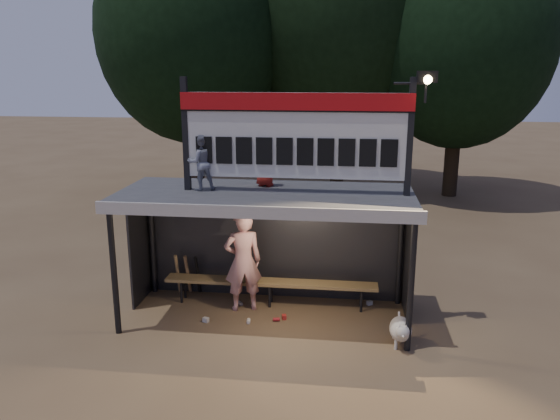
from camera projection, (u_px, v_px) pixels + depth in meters
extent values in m
plane|color=brown|center=(266.00, 317.00, 9.84)|extent=(80.00, 80.00, 0.00)
imported|color=silver|center=(243.00, 261.00, 9.93)|extent=(0.79, 0.64, 1.88)
imported|color=gray|center=(201.00, 162.00, 9.26)|extent=(0.58, 0.53, 0.96)
imported|color=maroon|center=(265.00, 162.00, 9.59)|extent=(0.49, 0.41, 0.85)
cube|color=#3B3B3D|center=(265.00, 195.00, 9.27)|extent=(5.00, 2.00, 0.12)
cube|color=beige|center=(256.00, 212.00, 8.30)|extent=(5.10, 0.06, 0.20)
cylinder|color=black|center=(114.00, 272.00, 8.98)|extent=(0.10, 0.10, 2.20)
cylinder|color=black|center=(411.00, 285.00, 8.41)|extent=(0.10, 0.10, 2.20)
cylinder|color=black|center=(152.00, 239.00, 10.71)|extent=(0.10, 0.10, 2.20)
cylinder|color=black|center=(400.00, 249.00, 10.14)|extent=(0.10, 0.10, 2.20)
cube|color=black|center=(274.00, 242.00, 10.52)|extent=(5.00, 0.04, 2.20)
cube|color=black|center=(139.00, 245.00, 10.34)|extent=(0.04, 1.00, 2.20)
cube|color=black|center=(408.00, 256.00, 9.75)|extent=(0.04, 1.00, 2.20)
cylinder|color=black|center=(273.00, 189.00, 10.26)|extent=(5.00, 0.06, 0.06)
cube|color=black|center=(186.00, 134.00, 9.18)|extent=(0.10, 0.10, 1.90)
cube|color=black|center=(410.00, 138.00, 8.74)|extent=(0.10, 0.10, 1.90)
cube|color=silver|center=(295.00, 136.00, 8.96)|extent=(3.80, 0.08, 1.40)
cube|color=#B60D10|center=(295.00, 102.00, 8.77)|extent=(3.80, 0.04, 0.28)
cube|color=black|center=(295.00, 111.00, 8.80)|extent=(3.80, 0.02, 0.03)
cube|color=black|center=(204.00, 150.00, 9.15)|extent=(0.27, 0.03, 0.45)
cube|color=black|center=(224.00, 150.00, 9.11)|extent=(0.27, 0.03, 0.45)
cube|color=black|center=(244.00, 151.00, 9.07)|extent=(0.27, 0.03, 0.45)
cube|color=black|center=(264.00, 151.00, 9.03)|extent=(0.27, 0.03, 0.45)
cube|color=black|center=(284.00, 151.00, 8.99)|extent=(0.27, 0.03, 0.45)
cube|color=black|center=(305.00, 152.00, 8.95)|extent=(0.27, 0.03, 0.45)
cube|color=black|center=(326.00, 152.00, 8.91)|extent=(0.27, 0.03, 0.45)
cube|color=black|center=(347.00, 152.00, 8.87)|extent=(0.27, 0.03, 0.45)
cube|color=black|center=(368.00, 153.00, 8.83)|extent=(0.27, 0.03, 0.45)
cube|color=black|center=(389.00, 153.00, 8.79)|extent=(0.27, 0.03, 0.45)
cylinder|color=black|center=(410.00, 83.00, 8.53)|extent=(0.50, 0.04, 0.04)
cylinder|color=black|center=(426.00, 93.00, 8.54)|extent=(0.04, 0.04, 0.30)
cube|color=black|center=(427.00, 77.00, 8.43)|extent=(0.30, 0.22, 0.18)
sphere|color=#FFD88C|center=(428.00, 80.00, 8.35)|extent=(0.14, 0.14, 0.14)
cube|color=olive|center=(270.00, 282.00, 10.25)|extent=(4.00, 0.35, 0.06)
cylinder|color=black|center=(181.00, 292.00, 10.39)|extent=(0.05, 0.05, 0.45)
cylinder|color=black|center=(185.00, 287.00, 10.62)|extent=(0.05, 0.05, 0.45)
cylinder|color=black|center=(270.00, 296.00, 10.19)|extent=(0.05, 0.05, 0.45)
cylinder|color=black|center=(271.00, 291.00, 10.42)|extent=(0.05, 0.05, 0.45)
cylinder|color=black|center=(361.00, 300.00, 9.99)|extent=(0.05, 0.05, 0.45)
cylinder|color=black|center=(361.00, 295.00, 10.22)|extent=(0.05, 0.05, 0.45)
cylinder|color=#301F15|center=(196.00, 140.00, 19.45)|extent=(0.50, 0.50, 3.74)
ellipsoid|color=black|center=(192.00, 33.00, 18.53)|extent=(6.46, 6.46, 7.48)
cylinder|color=#302115|center=(338.00, 131.00, 20.24)|extent=(0.50, 0.50, 4.18)
ellipsoid|color=black|center=(341.00, 15.00, 19.22)|extent=(7.22, 7.22, 8.36)
cylinder|color=black|center=(453.00, 146.00, 18.89)|extent=(0.50, 0.50, 3.52)
ellipsoid|color=black|center=(461.00, 42.00, 18.03)|extent=(6.08, 6.08, 7.04)
ellipsoid|color=beige|center=(401.00, 329.00, 8.80)|extent=(0.36, 0.58, 0.36)
sphere|color=beige|center=(403.00, 332.00, 8.51)|extent=(0.22, 0.22, 0.22)
cone|color=beige|center=(403.00, 336.00, 8.42)|extent=(0.10, 0.10, 0.10)
cone|color=beige|center=(400.00, 326.00, 8.47)|extent=(0.06, 0.06, 0.07)
cone|color=beige|center=(406.00, 327.00, 8.46)|extent=(0.06, 0.06, 0.07)
cylinder|color=beige|center=(396.00, 344.00, 8.68)|extent=(0.05, 0.05, 0.18)
cylinder|color=beige|center=(406.00, 345.00, 8.66)|extent=(0.05, 0.05, 0.18)
cylinder|color=white|center=(394.00, 334.00, 9.03)|extent=(0.05, 0.05, 0.18)
cylinder|color=silver|center=(404.00, 334.00, 9.01)|extent=(0.05, 0.05, 0.18)
cylinder|color=#F1E4D0|center=(399.00, 317.00, 9.07)|extent=(0.04, 0.16, 0.14)
cylinder|color=#A27B4B|center=(178.00, 274.00, 10.74)|extent=(0.07, 0.27, 0.84)
cylinder|color=olive|center=(188.00, 274.00, 10.71)|extent=(0.08, 0.30, 0.83)
cylinder|color=black|center=(198.00, 275.00, 10.69)|extent=(0.08, 0.33, 0.83)
cube|color=red|center=(284.00, 317.00, 9.74)|extent=(0.10, 0.12, 0.08)
cylinder|color=silver|center=(240.00, 303.00, 10.33)|extent=(0.13, 0.13, 0.07)
cube|color=beige|center=(206.00, 320.00, 9.63)|extent=(0.12, 0.10, 0.08)
cylinder|color=#AE1D21|center=(276.00, 319.00, 9.66)|extent=(0.13, 0.09, 0.07)
cube|color=#A9A9AD|center=(370.00, 303.00, 10.33)|extent=(0.12, 0.11, 0.08)
cylinder|color=silver|center=(249.00, 321.00, 9.60)|extent=(0.08, 0.13, 0.07)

